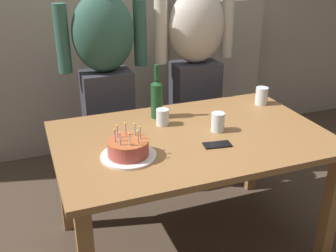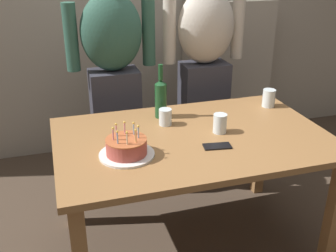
{
  "view_description": "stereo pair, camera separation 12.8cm",
  "coord_description": "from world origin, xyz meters",
  "px_view_note": "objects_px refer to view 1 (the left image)",
  "views": [
    {
      "loc": [
        -0.83,
        -1.84,
        1.69
      ],
      "look_at": [
        -0.16,
        -0.05,
        0.84
      ],
      "focal_mm": 43.02,
      "sensor_mm": 36.0,
      "label": 1
    },
    {
      "loc": [
        -0.71,
        -1.88,
        1.69
      ],
      "look_at": [
        -0.16,
        -0.05,
        0.84
      ],
      "focal_mm": 43.02,
      "sensor_mm": 36.0,
      "label": 2
    }
  ],
  "objects_px": {
    "wine_bottle": "(157,98)",
    "person_woman_cardigan": "(196,69)",
    "water_glass_side": "(162,117)",
    "water_glass_near": "(217,122)",
    "water_glass_far": "(262,96)",
    "birthday_cake": "(128,149)",
    "cell_phone": "(217,145)",
    "person_man_bearded": "(106,78)"
  },
  "relations": [
    {
      "from": "wine_bottle",
      "to": "person_woman_cardigan",
      "type": "bearing_deg",
      "value": 45.27
    },
    {
      "from": "water_glass_side",
      "to": "water_glass_near",
      "type": "bearing_deg",
      "value": -35.32
    },
    {
      "from": "water_glass_far",
      "to": "person_woman_cardigan",
      "type": "distance_m",
      "value": 0.57
    },
    {
      "from": "birthday_cake",
      "to": "wine_bottle",
      "type": "xyz_separation_m",
      "value": [
        0.3,
        0.43,
        0.08
      ]
    },
    {
      "from": "birthday_cake",
      "to": "person_woman_cardigan",
      "type": "bearing_deg",
      "value": 49.7
    },
    {
      "from": "water_glass_side",
      "to": "wine_bottle",
      "type": "height_order",
      "value": "wine_bottle"
    },
    {
      "from": "water_glass_side",
      "to": "cell_phone",
      "type": "distance_m",
      "value": 0.4
    },
    {
      "from": "wine_bottle",
      "to": "cell_phone",
      "type": "distance_m",
      "value": 0.52
    },
    {
      "from": "birthday_cake",
      "to": "water_glass_near",
      "type": "height_order",
      "value": "birthday_cake"
    },
    {
      "from": "water_glass_near",
      "to": "wine_bottle",
      "type": "height_order",
      "value": "wine_bottle"
    },
    {
      "from": "person_woman_cardigan",
      "to": "water_glass_far",
      "type": "bearing_deg",
      "value": 116.87
    },
    {
      "from": "water_glass_near",
      "to": "person_woman_cardigan",
      "type": "xyz_separation_m",
      "value": [
        0.21,
        0.78,
        0.08
      ]
    },
    {
      "from": "water_glass_side",
      "to": "person_man_bearded",
      "type": "xyz_separation_m",
      "value": [
        -0.2,
        0.59,
        0.09
      ]
    },
    {
      "from": "cell_phone",
      "to": "water_glass_near",
      "type": "bearing_deg",
      "value": 71.75
    },
    {
      "from": "water_glass_near",
      "to": "water_glass_side",
      "type": "xyz_separation_m",
      "value": [
        -0.26,
        0.19,
        -0.01
      ]
    },
    {
      "from": "water_glass_near",
      "to": "wine_bottle",
      "type": "bearing_deg",
      "value": 129.83
    },
    {
      "from": "water_glass_far",
      "to": "wine_bottle",
      "type": "xyz_separation_m",
      "value": [
        -0.72,
        0.03,
        0.07
      ]
    },
    {
      "from": "water_glass_side",
      "to": "person_man_bearded",
      "type": "distance_m",
      "value": 0.63
    },
    {
      "from": "water_glass_side",
      "to": "cell_phone",
      "type": "xyz_separation_m",
      "value": [
        0.18,
        -0.35,
        -0.04
      ]
    },
    {
      "from": "cell_phone",
      "to": "person_man_bearded",
      "type": "xyz_separation_m",
      "value": [
        -0.37,
        0.94,
        0.13
      ]
    },
    {
      "from": "cell_phone",
      "to": "wine_bottle",
      "type": "bearing_deg",
      "value": 118.06
    },
    {
      "from": "wine_bottle",
      "to": "water_glass_near",
      "type": "bearing_deg",
      "value": -50.17
    },
    {
      "from": "wine_bottle",
      "to": "cell_phone",
      "type": "xyz_separation_m",
      "value": [
        0.17,
        -0.47,
        -0.12
      ]
    },
    {
      "from": "water_glass_side",
      "to": "cell_phone",
      "type": "bearing_deg",
      "value": -63.4
    },
    {
      "from": "water_glass_far",
      "to": "person_woman_cardigan",
      "type": "bearing_deg",
      "value": 116.87
    },
    {
      "from": "birthday_cake",
      "to": "person_man_bearded",
      "type": "relative_size",
      "value": 0.17
    },
    {
      "from": "birthday_cake",
      "to": "water_glass_side",
      "type": "distance_m",
      "value": 0.43
    },
    {
      "from": "person_man_bearded",
      "to": "person_woman_cardigan",
      "type": "distance_m",
      "value": 0.67
    },
    {
      "from": "water_glass_side",
      "to": "wine_bottle",
      "type": "xyz_separation_m",
      "value": [
        0.01,
        0.12,
        0.08
      ]
    },
    {
      "from": "water_glass_near",
      "to": "person_man_bearded",
      "type": "relative_size",
      "value": 0.07
    },
    {
      "from": "wine_bottle",
      "to": "cell_phone",
      "type": "height_order",
      "value": "wine_bottle"
    },
    {
      "from": "water_glass_far",
      "to": "water_glass_side",
      "type": "xyz_separation_m",
      "value": [
        -0.73,
        -0.09,
        -0.01
      ]
    },
    {
      "from": "water_glass_near",
      "to": "person_man_bearded",
      "type": "height_order",
      "value": "person_man_bearded"
    },
    {
      "from": "water_glass_near",
      "to": "person_man_bearded",
      "type": "distance_m",
      "value": 0.9
    },
    {
      "from": "wine_bottle",
      "to": "cell_phone",
      "type": "relative_size",
      "value": 2.29
    },
    {
      "from": "birthday_cake",
      "to": "wine_bottle",
      "type": "bearing_deg",
      "value": 55.28
    },
    {
      "from": "birthday_cake",
      "to": "wine_bottle",
      "type": "distance_m",
      "value": 0.53
    },
    {
      "from": "water_glass_side",
      "to": "person_man_bearded",
      "type": "bearing_deg",
      "value": 108.36
    },
    {
      "from": "birthday_cake",
      "to": "person_woman_cardigan",
      "type": "relative_size",
      "value": 0.17
    },
    {
      "from": "birthday_cake",
      "to": "cell_phone",
      "type": "xyz_separation_m",
      "value": [
        0.47,
        -0.04,
        -0.04
      ]
    },
    {
      "from": "birthday_cake",
      "to": "water_glass_near",
      "type": "relative_size",
      "value": 2.57
    },
    {
      "from": "wine_bottle",
      "to": "person_man_bearded",
      "type": "relative_size",
      "value": 0.2
    }
  ]
}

